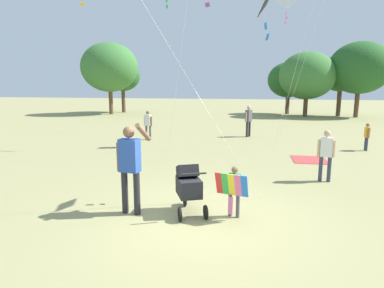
{
  "coord_description": "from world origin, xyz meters",
  "views": [
    {
      "loc": [
        1.14,
        -6.04,
        2.6
      ],
      "look_at": [
        -0.36,
        1.09,
        1.3
      ],
      "focal_mm": 30.57,
      "sensor_mm": 36.0,
      "label": 1
    }
  ],
  "objects_px": {
    "person_adult_flyer": "(130,162)",
    "picnic_blanket": "(309,160)",
    "person_couple_left": "(326,152)",
    "person_back_turned": "(367,135)",
    "child_with_butterfly_kite": "(234,187)",
    "person_kid_running": "(249,118)",
    "stroller": "(189,184)",
    "person_red_shirt": "(148,123)",
    "kite_adult_black": "(263,8)",
    "kite_blue_high": "(287,4)"
  },
  "relations": [
    {
      "from": "kite_blue_high",
      "to": "person_kid_running",
      "type": "distance_m",
      "value": 6.02
    },
    {
      "from": "person_back_turned",
      "to": "picnic_blanket",
      "type": "height_order",
      "value": "person_back_turned"
    },
    {
      "from": "kite_adult_black",
      "to": "person_red_shirt",
      "type": "distance_m",
      "value": 9.84
    },
    {
      "from": "child_with_butterfly_kite",
      "to": "kite_adult_black",
      "type": "relative_size",
      "value": 0.22
    },
    {
      "from": "child_with_butterfly_kite",
      "to": "person_couple_left",
      "type": "relative_size",
      "value": 0.74
    },
    {
      "from": "person_kid_running",
      "to": "child_with_butterfly_kite",
      "type": "bearing_deg",
      "value": -89.31
    },
    {
      "from": "person_adult_flyer",
      "to": "picnic_blanket",
      "type": "bearing_deg",
      "value": 54.13
    },
    {
      "from": "stroller",
      "to": "picnic_blanket",
      "type": "distance_m",
      "value": 6.51
    },
    {
      "from": "person_back_turned",
      "to": "stroller",
      "type": "bearing_deg",
      "value": -125.44
    },
    {
      "from": "stroller",
      "to": "kite_adult_black",
      "type": "height_order",
      "value": "kite_adult_black"
    },
    {
      "from": "picnic_blanket",
      "to": "kite_adult_black",
      "type": "bearing_deg",
      "value": -111.48
    },
    {
      "from": "kite_blue_high",
      "to": "picnic_blanket",
      "type": "distance_m",
      "value": 8.94
    },
    {
      "from": "person_red_shirt",
      "to": "person_back_turned",
      "type": "height_order",
      "value": "person_red_shirt"
    },
    {
      "from": "child_with_butterfly_kite",
      "to": "kite_adult_black",
      "type": "xyz_separation_m",
      "value": [
        0.44,
        1.2,
        3.58
      ]
    },
    {
      "from": "child_with_butterfly_kite",
      "to": "person_kid_running",
      "type": "xyz_separation_m",
      "value": [
        -0.13,
        10.73,
        0.32
      ]
    },
    {
      "from": "person_red_shirt",
      "to": "person_couple_left",
      "type": "distance_m",
      "value": 9.14
    },
    {
      "from": "person_kid_running",
      "to": "picnic_blanket",
      "type": "xyz_separation_m",
      "value": [
        2.35,
        -5.0,
        -0.94
      ]
    },
    {
      "from": "person_back_turned",
      "to": "person_red_shirt",
      "type": "bearing_deg",
      "value": 175.34
    },
    {
      "from": "kite_blue_high",
      "to": "picnic_blanket",
      "type": "bearing_deg",
      "value": -83.86
    },
    {
      "from": "child_with_butterfly_kite",
      "to": "person_kid_running",
      "type": "bearing_deg",
      "value": 90.69
    },
    {
      "from": "person_adult_flyer",
      "to": "person_red_shirt",
      "type": "bearing_deg",
      "value": 107.25
    },
    {
      "from": "person_couple_left",
      "to": "person_kid_running",
      "type": "bearing_deg",
      "value": 107.17
    },
    {
      "from": "stroller",
      "to": "kite_adult_black",
      "type": "xyz_separation_m",
      "value": [
        1.37,
        1.13,
        3.61
      ]
    },
    {
      "from": "person_red_shirt",
      "to": "kite_blue_high",
      "type": "bearing_deg",
      "value": 24.4
    },
    {
      "from": "person_adult_flyer",
      "to": "person_back_turned",
      "type": "distance_m",
      "value": 10.66
    },
    {
      "from": "person_couple_left",
      "to": "picnic_blanket",
      "type": "xyz_separation_m",
      "value": [
        -0.02,
        2.69,
        -0.83
      ]
    },
    {
      "from": "child_with_butterfly_kite",
      "to": "person_back_turned",
      "type": "distance_m",
      "value": 9.27
    },
    {
      "from": "person_adult_flyer",
      "to": "person_couple_left",
      "type": "distance_m",
      "value": 5.42
    },
    {
      "from": "child_with_butterfly_kite",
      "to": "stroller",
      "type": "height_order",
      "value": "child_with_butterfly_kite"
    },
    {
      "from": "person_adult_flyer",
      "to": "picnic_blanket",
      "type": "distance_m",
      "value": 7.42
    },
    {
      "from": "picnic_blanket",
      "to": "person_red_shirt",
      "type": "bearing_deg",
      "value": 156.78
    },
    {
      "from": "person_adult_flyer",
      "to": "kite_adult_black",
      "type": "xyz_separation_m",
      "value": [
        2.52,
        1.42,
        3.12
      ]
    },
    {
      "from": "picnic_blanket",
      "to": "person_adult_flyer",
      "type": "bearing_deg",
      "value": -125.87
    },
    {
      "from": "stroller",
      "to": "person_red_shirt",
      "type": "height_order",
      "value": "person_red_shirt"
    },
    {
      "from": "child_with_butterfly_kite",
      "to": "person_red_shirt",
      "type": "height_order",
      "value": "person_red_shirt"
    },
    {
      "from": "person_adult_flyer",
      "to": "person_back_turned",
      "type": "bearing_deg",
      "value": 50.44
    },
    {
      "from": "stroller",
      "to": "person_kid_running",
      "type": "xyz_separation_m",
      "value": [
        0.8,
        10.66,
        0.34
      ]
    },
    {
      "from": "kite_adult_black",
      "to": "person_red_shirt",
      "type": "relative_size",
      "value": 3.37
    },
    {
      "from": "person_back_turned",
      "to": "picnic_blanket",
      "type": "xyz_separation_m",
      "value": [
        -2.48,
        -2.26,
        -0.65
      ]
    },
    {
      "from": "person_adult_flyer",
      "to": "person_couple_left",
      "type": "xyz_separation_m",
      "value": [
        4.32,
        3.25,
        -0.25
      ]
    },
    {
      "from": "person_red_shirt",
      "to": "picnic_blanket",
      "type": "xyz_separation_m",
      "value": [
        7.09,
        -3.04,
        -0.83
      ]
    },
    {
      "from": "person_kid_running",
      "to": "person_back_turned",
      "type": "relative_size",
      "value": 1.44
    },
    {
      "from": "child_with_butterfly_kite",
      "to": "person_red_shirt",
      "type": "bearing_deg",
      "value": 119.03
    },
    {
      "from": "person_adult_flyer",
      "to": "person_couple_left",
      "type": "bearing_deg",
      "value": 36.96
    },
    {
      "from": "person_adult_flyer",
      "to": "person_red_shirt",
      "type": "distance_m",
      "value": 9.41
    },
    {
      "from": "kite_adult_black",
      "to": "person_couple_left",
      "type": "relative_size",
      "value": 3.35
    },
    {
      "from": "person_back_turned",
      "to": "picnic_blanket",
      "type": "relative_size",
      "value": 0.86
    },
    {
      "from": "child_with_butterfly_kite",
      "to": "person_kid_running",
      "type": "height_order",
      "value": "person_kid_running"
    },
    {
      "from": "person_back_turned",
      "to": "picnic_blanket",
      "type": "bearing_deg",
      "value": -137.65
    },
    {
      "from": "person_kid_running",
      "to": "stroller",
      "type": "bearing_deg",
      "value": -94.3
    }
  ]
}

